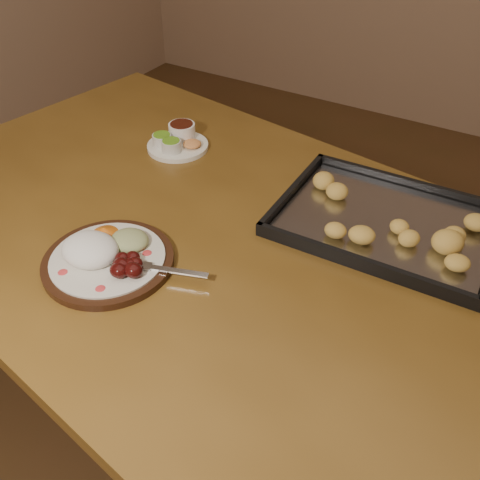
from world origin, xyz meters
The scene contains 5 objects.
ground centered at (0.00, 0.00, 0.00)m, with size 4.00×4.00×0.00m, color #53321C.
dining_table centered at (-0.09, -0.26, 0.65)m, with size 1.63×1.14×0.75m.
dinner_plate centered at (-0.21, -0.45, 0.77)m, with size 0.31×0.24×0.06m.
condiment_saucer centered at (-0.35, -0.02, 0.77)m, with size 0.15×0.15×0.05m.
baking_tray centered at (0.20, -0.07, 0.76)m, with size 0.44×0.33×0.04m.
Camera 1 is at (0.39, -0.96, 1.41)m, focal length 40.00 mm.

